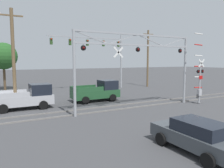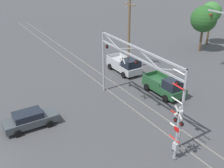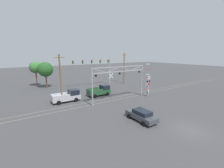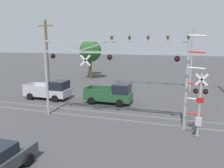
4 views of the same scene
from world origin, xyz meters
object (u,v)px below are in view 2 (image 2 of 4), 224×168
(pickup_truck_lead, at_px, (166,86))
(utility_pole_left, at_px, (129,35))
(pickup_truck_following, at_px, (125,65))
(background_tree_far_left_verge, at_px, (204,19))
(sedan_waiting, at_px, (30,119))
(background_tree_beyond_span, at_px, (211,12))
(crossing_gantry, at_px, (136,68))
(crossing_signal_mast, at_px, (177,132))

(pickup_truck_lead, distance_m, utility_pole_left, 8.25)
(pickup_truck_lead, distance_m, pickup_truck_following, 6.75)
(pickup_truck_lead, bearing_deg, background_tree_far_left_verge, 120.41)
(sedan_waiting, bearing_deg, pickup_truck_following, 112.52)
(utility_pole_left, bearing_deg, background_tree_beyond_span, 96.97)
(background_tree_far_left_verge, bearing_deg, pickup_truck_following, -85.80)
(sedan_waiting, distance_m, background_tree_beyond_span, 31.15)
(pickup_truck_following, bearing_deg, sedan_waiting, -67.48)
(pickup_truck_lead, xyz_separation_m, background_tree_far_left_verge, (-7.74, 13.18, 3.63))
(utility_pole_left, xyz_separation_m, background_tree_beyond_span, (-1.95, 15.99, 0.56))
(pickup_truck_following, distance_m, utility_pole_left, 3.56)
(crossing_gantry, distance_m, sedan_waiting, 9.60)
(pickup_truck_following, bearing_deg, background_tree_beyond_span, 99.16)
(sedan_waiting, distance_m, background_tree_far_left_verge, 27.40)
(pickup_truck_lead, height_order, background_tree_beyond_span, background_tree_beyond_span)
(crossing_gantry, xyz_separation_m, pickup_truck_lead, (-1.36, 4.76, -3.45))
(pickup_truck_lead, relative_size, sedan_waiting, 1.07)
(crossing_signal_mast, xyz_separation_m, background_tree_beyond_span, (-17.04, 22.46, 2.66))
(crossing_gantry, height_order, crossing_signal_mast, crossing_signal_mast)
(sedan_waiting, relative_size, background_tree_far_left_verge, 0.67)
(crossing_signal_mast, relative_size, background_tree_far_left_verge, 1.01)
(pickup_truck_following, distance_m, sedan_waiting, 13.94)
(crossing_gantry, distance_m, utility_pole_left, 10.38)
(pickup_truck_following, bearing_deg, pickup_truck_lead, 2.74)
(crossing_signal_mast, height_order, sedan_waiting, crossing_signal_mast)
(crossing_signal_mast, xyz_separation_m, pickup_truck_following, (-14.31, 5.53, -1.25))
(crossing_gantry, bearing_deg, background_tree_beyond_span, 116.88)
(pickup_truck_following, bearing_deg, background_tree_far_left_verge, 94.20)
(utility_pole_left, relative_size, background_tree_beyond_span, 1.30)
(sedan_waiting, height_order, background_tree_far_left_verge, background_tree_far_left_verge)
(background_tree_beyond_span, relative_size, background_tree_far_left_verge, 1.00)
(sedan_waiting, bearing_deg, crossing_signal_mast, 39.31)
(pickup_truck_lead, height_order, background_tree_far_left_verge, background_tree_far_left_verge)
(pickup_truck_lead, distance_m, sedan_waiting, 13.27)
(pickup_truck_lead, distance_m, background_tree_far_left_verge, 15.71)
(crossing_signal_mast, relative_size, background_tree_beyond_span, 1.01)
(crossing_gantry, distance_m, pickup_truck_following, 9.86)
(crossing_signal_mast, height_order, pickup_truck_lead, crossing_signal_mast)
(crossing_gantry, relative_size, pickup_truck_lead, 2.40)
(pickup_truck_following, height_order, utility_pole_left, utility_pole_left)
(crossing_signal_mast, bearing_deg, pickup_truck_following, 158.87)
(crossing_gantry, bearing_deg, background_tree_far_left_verge, 116.88)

